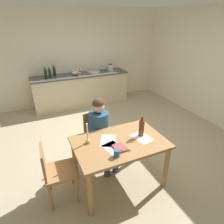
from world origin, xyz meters
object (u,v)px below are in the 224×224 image
wine_glass_by_kettle (77,69)px  teacup_on_counter (79,74)px  wine_glass_near_sink (80,69)px  bottle_wine_red (54,71)px  coffee_mug (117,153)px  candlestick (88,138)px  dining_table (120,148)px  book_cookery (123,148)px  wine_glass_back_left (72,70)px  chair_at_table (97,135)px  stovetop_kettle (111,67)px  sink_unit (94,72)px  mixing_bowl (75,73)px  chair_side_empty (55,171)px  bottle_oil (46,74)px  person_seated (101,129)px  wine_bottle_on_table (141,128)px  bottle_vinegar (50,73)px  book_magazine (120,148)px

wine_glass_by_kettle → teacup_on_counter: bearing=-96.4°
wine_glass_near_sink → bottle_wine_red: bearing=-175.2°
coffee_mug → candlestick: candlestick is taller
dining_table → book_cookery: bearing=-99.1°
dining_table → candlestick: size_ratio=4.14×
coffee_mug → bottle_wine_red: (-0.15, 3.54, 0.23)m
book_cookery → wine_glass_back_left: bearing=90.6°
chair_at_table → dining_table: bearing=-81.3°
stovetop_kettle → wine_glass_near_sink: 0.88m
sink_unit → mixing_bowl: 0.53m
candlestick → wine_glass_near_sink: bearing=75.6°
chair_side_empty → book_cookery: (0.87, -0.24, 0.27)m
candlestick → sink_unit: (1.16, 3.04, 0.09)m
bottle_oil → wine_glass_back_left: bearing=18.0°
candlestick → book_cookery: (0.39, -0.30, -0.08)m
dining_table → chair_at_table: bearing=98.7°
book_cookery → person_seated: bearing=98.7°
coffee_mug → book_cookery: 0.19m
sink_unit → bottle_oil: bottle_oil is taller
coffee_mug → teacup_on_counter: teacup_on_counter is taller
dining_table → wine_bottle_on_table: 0.42m
dining_table → teacup_on_counter: (0.27, 3.03, 0.32)m
coffee_mug → wine_glass_near_sink: 3.65m
bottle_wine_red → stovetop_kettle: 1.60m
person_seated → wine_glass_by_kettle: 2.86m
wine_bottle_on_table → sink_unit: sink_unit is taller
stovetop_kettle → wine_glass_back_left: bearing=172.2°
chair_at_table → wine_bottle_on_table: wine_bottle_on_table is taller
mixing_bowl → book_cookery: bearing=-94.2°
person_seated → sink_unit: 2.81m
person_seated → bottle_vinegar: 2.69m
bottle_vinegar → chair_side_empty: bearing=-98.0°
person_seated → wine_glass_near_sink: bearing=80.2°
stovetop_kettle → wine_glass_by_kettle: 0.98m
chair_side_empty → wine_glass_near_sink: wine_glass_near_sink is taller
mixing_bowl → chair_side_empty: bearing=-109.8°
wine_bottle_on_table → candlestick: bearing=169.9°
chair_side_empty → book_magazine: size_ratio=4.56×
chair_side_empty → mixing_bowl: mixing_bowl is taller
book_cookery → bottle_wine_red: bearing=98.9°
wine_bottle_on_table → bottle_vinegar: 3.25m
person_seated → teacup_on_counter: 2.55m
sink_unit → wine_glass_by_kettle: (-0.45, 0.15, 0.09)m
chair_at_table → book_cookery: (0.07, -0.82, 0.25)m
wine_glass_near_sink → wine_glass_back_left: 0.23m
dining_table → teacup_on_counter: 3.05m
mixing_bowl → bottle_vinegar: bearing=-176.8°
coffee_mug → mixing_bowl: (0.39, 3.46, 0.15)m
wine_glass_near_sink → person_seated: bearing=-99.8°
wine_bottle_on_table → wine_glass_back_left: 3.32m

